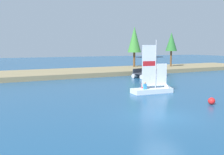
% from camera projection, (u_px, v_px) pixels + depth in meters
% --- Properties ---
extents(ground_plane, '(200.00, 200.00, 0.00)m').
position_uv_depth(ground_plane, '(161.00, 117.00, 16.46)').
color(ground_plane, navy).
extents(shore_bank, '(80.00, 10.23, 0.66)m').
position_uv_depth(shore_bank, '(53.00, 74.00, 39.73)').
color(shore_bank, '#897A56').
rests_on(shore_bank, ground).
extents(shoreline_tree_midleft, '(2.50, 2.50, 7.49)m').
position_uv_depth(shoreline_tree_midleft, '(134.00, 40.00, 48.53)').
color(shoreline_tree_midleft, brown).
rests_on(shoreline_tree_midleft, shore_bank).
extents(shoreline_tree_centre, '(2.18, 2.18, 6.48)m').
position_uv_depth(shoreline_tree_centre, '(171.00, 42.00, 49.71)').
color(shoreline_tree_centre, brown).
rests_on(shoreline_tree_centre, shore_bank).
extents(sailboat, '(4.53, 1.81, 5.49)m').
position_uv_depth(sailboat, '(158.00, 89.00, 25.20)').
color(sailboat, silver).
rests_on(sailboat, ground).
extents(pontoon_boat, '(5.75, 3.42, 2.98)m').
position_uv_depth(pontoon_boat, '(150.00, 73.00, 37.80)').
color(pontoon_boat, '#B2B2B7').
rests_on(pontoon_boat, ground).
extents(channel_buoy, '(0.54, 0.54, 0.54)m').
position_uv_depth(channel_buoy, '(212.00, 101.00, 19.88)').
color(channel_buoy, red).
rests_on(channel_buoy, ground).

